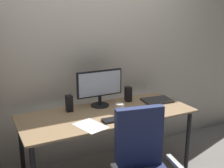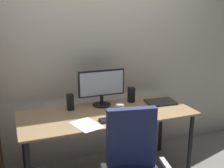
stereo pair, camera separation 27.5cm
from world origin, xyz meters
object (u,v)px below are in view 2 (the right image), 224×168
object	(u,v)px
desk	(107,119)
monitor	(102,85)
keyboard	(115,119)
laptop	(161,102)
speaker_right	(131,95)
mouse	(133,115)
speaker_left	(70,102)
coffee_mug	(120,108)

from	to	relation	value
desk	monitor	size ratio (longest dim) A/B	3.45
keyboard	laptop	distance (m)	0.71
speaker_right	mouse	bearing A→B (deg)	-112.44
keyboard	desk	bearing A→B (deg)	91.91
keyboard	mouse	size ratio (longest dim) A/B	3.02
speaker_right	keyboard	bearing A→B (deg)	-130.48
monitor	speaker_right	distance (m)	0.38
speaker_left	speaker_right	world-z (taller)	same
keyboard	coffee_mug	distance (m)	0.22
mouse	desk	bearing A→B (deg)	131.36
desk	keyboard	size ratio (longest dim) A/B	6.08
coffee_mug	monitor	bearing A→B (deg)	111.95
desk	speaker_left	distance (m)	0.42
desk	speaker_right	size ratio (longest dim) A/B	10.38
coffee_mug	speaker_left	size ratio (longest dim) A/B	0.55
monitor	speaker_right	world-z (taller)	monitor
keyboard	laptop	xyz separation A→B (m)	(0.66, 0.28, 0.00)
laptop	speaker_right	bearing A→B (deg)	158.91
speaker_left	speaker_right	bearing A→B (deg)	0.00
mouse	speaker_right	distance (m)	0.44
desk	speaker_right	distance (m)	0.45
desk	speaker_right	bearing A→B (deg)	30.19
monitor	speaker_left	distance (m)	0.38
mouse	laptop	world-z (taller)	mouse
monitor	coffee_mug	distance (m)	0.33
mouse	speaker_right	xyz separation A→B (m)	(0.17, 0.40, 0.07)
speaker_right	laptop	bearing A→B (deg)	-26.76
desk	keyboard	bearing A→B (deg)	-89.41
monitor	keyboard	xyz separation A→B (m)	(-0.02, -0.43, -0.22)
keyboard	speaker_left	world-z (taller)	speaker_left
laptop	speaker_left	distance (m)	1.00
speaker_left	speaker_right	xyz separation A→B (m)	(0.70, 0.00, 0.00)
monitor	mouse	distance (m)	0.49
desk	monitor	bearing A→B (deg)	85.53
keyboard	laptop	bearing A→B (deg)	24.18
desk	speaker_right	xyz separation A→B (m)	(0.37, 0.21, 0.16)
laptop	speaker_left	xyz separation A→B (m)	(-0.99, 0.15, 0.07)
keyboard	speaker_right	distance (m)	0.56
keyboard	coffee_mug	world-z (taller)	coffee_mug
keyboard	mouse	xyz separation A→B (m)	(0.20, 0.02, 0.01)
monitor	keyboard	bearing A→B (deg)	-91.99
monitor	speaker_right	xyz separation A→B (m)	(0.35, -0.01, -0.14)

